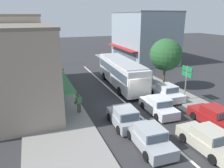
% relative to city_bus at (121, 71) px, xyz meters
% --- Properties ---
extents(ground_plane, '(140.00, 140.00, 0.00)m').
position_rel_city_bus_xyz_m(ground_plane, '(-1.66, -6.04, -1.88)').
color(ground_plane, '#2D2D30').
extents(lane_centre_line, '(0.20, 28.00, 0.01)m').
position_rel_city_bus_xyz_m(lane_centre_line, '(-1.66, -2.04, -1.88)').
color(lane_centre_line, silver).
rests_on(lane_centre_line, ground).
extents(sidewalk_left, '(5.20, 44.00, 0.14)m').
position_rel_city_bus_xyz_m(sidewalk_left, '(-8.46, -0.04, -1.81)').
color(sidewalk_left, gray).
rests_on(sidewalk_left, ground).
extents(kerb_right, '(2.80, 44.00, 0.12)m').
position_rel_city_bus_xyz_m(kerb_right, '(4.54, -0.04, -1.82)').
color(kerb_right, gray).
rests_on(kerb_right, ground).
extents(shopfront_corner_near, '(8.86, 9.02, 7.49)m').
position_rel_city_bus_xyz_m(shopfront_corner_near, '(-11.84, -3.77, 1.86)').
color(shopfront_corner_near, gray).
rests_on(shopfront_corner_near, ground).
extents(shopfront_mid_block, '(7.66, 7.16, 8.34)m').
position_rel_city_bus_xyz_m(shopfront_mid_block, '(-11.84, 4.52, 2.28)').
color(shopfront_mid_block, '#B2A38E').
rests_on(shopfront_mid_block, ground).
extents(building_right_far, '(9.02, 12.32, 8.91)m').
position_rel_city_bus_xyz_m(building_right_far, '(9.82, 12.81, 2.57)').
color(building_right_far, '#84939E').
rests_on(building_right_far, ground).
extents(city_bus, '(3.18, 10.98, 3.23)m').
position_rel_city_bus_xyz_m(city_bus, '(0.00, 0.00, 0.00)').
color(city_bus, silver).
rests_on(city_bus, ground).
extents(sedan_behind_bus_mid, '(1.99, 4.25, 1.47)m').
position_rel_city_bus_xyz_m(sedan_behind_bus_mid, '(-3.25, -12.40, -1.22)').
color(sedan_behind_bus_mid, '#9EA3A8').
rests_on(sedan_behind_bus_mid, ground).
extents(sedan_adjacent_lane_lead, '(2.00, 4.25, 1.47)m').
position_rel_city_bus_xyz_m(sedan_adjacent_lane_lead, '(0.10, -8.12, -1.22)').
color(sedan_adjacent_lane_lead, silver).
rests_on(sedan_adjacent_lane_lead, ground).
extents(sedan_queue_far_back, '(2.01, 4.26, 1.47)m').
position_rel_city_bus_xyz_m(sedan_queue_far_back, '(0.10, -13.95, -1.22)').
color(sedan_queue_far_back, '#B7B29E').
rests_on(sedan_queue_far_back, ground).
extents(hatchback_adjacent_lane_trail, '(1.92, 3.75, 1.54)m').
position_rel_city_bus_xyz_m(hatchback_adjacent_lane_trail, '(-3.65, -9.18, -1.17)').
color(hatchback_adjacent_lane_trail, '#9EA3A8').
rests_on(hatchback_adjacent_lane_trail, ground).
extents(parked_sedan_kerb_front, '(1.91, 4.20, 1.47)m').
position_rel_city_bus_xyz_m(parked_sedan_kerb_front, '(3.05, -11.45, -1.22)').
color(parked_sedan_kerb_front, maroon).
rests_on(parked_sedan_kerb_front, ground).
extents(parked_sedan_kerb_second, '(1.94, 4.22, 1.47)m').
position_rel_city_bus_xyz_m(parked_sedan_kerb_second, '(2.78, -5.35, -1.22)').
color(parked_sedan_kerb_second, silver).
rests_on(parked_sedan_kerb_second, ground).
extents(parked_hatchback_kerb_third, '(1.87, 3.73, 1.54)m').
position_rel_city_bus_xyz_m(parked_hatchback_kerb_third, '(2.95, 0.12, -1.17)').
color(parked_hatchback_kerb_third, '#9EA3A8').
rests_on(parked_hatchback_kerb_third, ground).
extents(parked_sedan_kerb_rear, '(1.98, 4.24, 1.47)m').
position_rel_city_bus_xyz_m(parked_sedan_kerb_rear, '(2.87, 6.25, -1.22)').
color(parked_sedan_kerb_rear, '#561E19').
rests_on(parked_sedan_kerb_rear, ground).
extents(traffic_light_downstreet, '(0.33, 0.24, 4.20)m').
position_rel_city_bus_xyz_m(traffic_light_downstreet, '(-5.54, 15.10, 0.97)').
color(traffic_light_downstreet, gray).
rests_on(traffic_light_downstreet, ground).
extents(directional_road_sign, '(0.10, 1.40, 3.60)m').
position_rel_city_bus_xyz_m(directional_road_sign, '(4.14, -6.53, 0.82)').
color(directional_road_sign, gray).
rests_on(directional_road_sign, ground).
extents(street_tree_right, '(3.63, 3.63, 5.80)m').
position_rel_city_bus_xyz_m(street_tree_right, '(4.37, -2.44, 2.09)').
color(street_tree_right, brown).
rests_on(street_tree_right, ground).
extents(pedestrian_with_handbag_near, '(0.53, 0.58, 1.63)m').
position_rel_city_bus_xyz_m(pedestrian_with_handbag_near, '(-6.31, 7.65, -0.81)').
color(pedestrian_with_handbag_near, '#4C4742').
rests_on(pedestrian_with_handbag_near, sidewalk_left).
extents(pedestrian_browsing_midblock, '(0.65, 0.29, 1.63)m').
position_rel_city_bus_xyz_m(pedestrian_browsing_midblock, '(-6.45, -5.82, -0.81)').
color(pedestrian_browsing_midblock, '#4C4742').
rests_on(pedestrian_browsing_midblock, sidewalk_left).
extents(pedestrian_far_walker, '(0.65, 0.38, 1.63)m').
position_rel_city_bus_xyz_m(pedestrian_far_walker, '(-6.22, 6.48, -0.81)').
color(pedestrian_far_walker, '#232838').
rests_on(pedestrian_far_walker, sidewalk_left).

